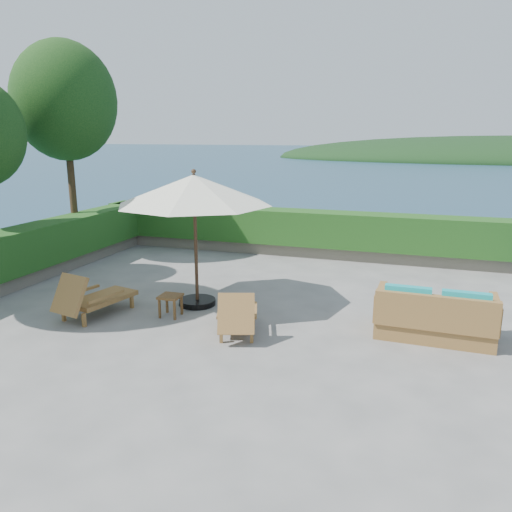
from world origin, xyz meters
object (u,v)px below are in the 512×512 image
(lounge_right, at_px, (237,314))
(side_table, at_px, (170,299))
(lounge_left, at_px, (92,297))
(wicker_loveseat, at_px, (434,318))
(patio_umbrella, at_px, (194,191))

(lounge_right, relative_size, side_table, 3.75)
(lounge_left, xyz_separation_m, side_table, (1.46, 0.50, -0.04))
(side_table, relative_size, wicker_loveseat, 0.21)
(patio_umbrella, bearing_deg, wicker_loveseat, -3.86)
(side_table, xyz_separation_m, wicker_loveseat, (4.95, 0.49, 0.02))
(patio_umbrella, height_order, lounge_left, patio_umbrella)
(side_table, bearing_deg, patio_umbrella, 75.72)
(patio_umbrella, distance_m, side_table, 2.22)
(wicker_loveseat, bearing_deg, lounge_left, -169.67)
(patio_umbrella, height_order, wicker_loveseat, patio_umbrella)
(lounge_right, xyz_separation_m, wicker_loveseat, (3.38, 0.89, 0.02))
(lounge_left, relative_size, lounge_right, 1.07)
(patio_umbrella, height_order, lounge_right, patio_umbrella)
(side_table, bearing_deg, lounge_left, -160.98)
(lounge_left, xyz_separation_m, wicker_loveseat, (6.41, 0.99, -0.01))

